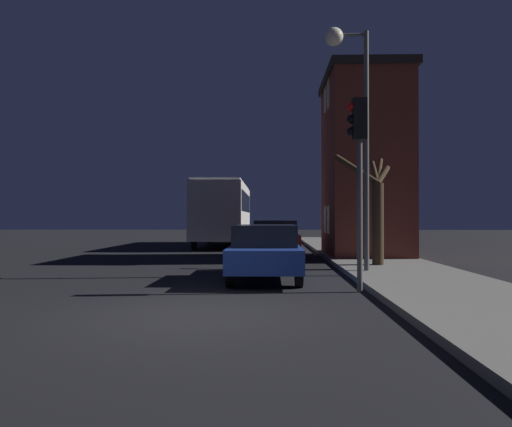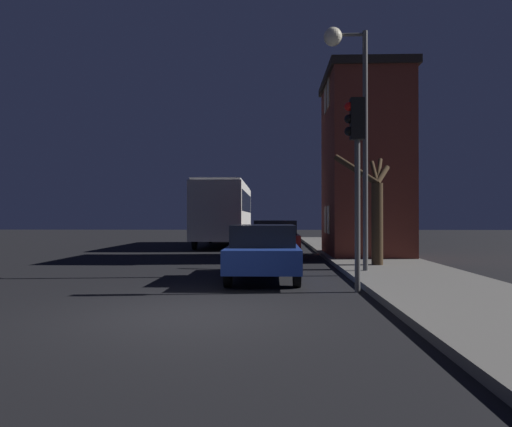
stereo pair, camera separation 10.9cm
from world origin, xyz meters
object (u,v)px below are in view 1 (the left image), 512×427
bare_tree (375,209)px  bus (224,209)px  traffic_light (358,153)px  car_mid_lane (275,238)px  car_far_lane (268,233)px  streetlamp (350,90)px  car_near_lane (265,250)px

bare_tree → bus: bare_tree is taller
traffic_light → car_mid_lane: traffic_light is taller
bus → car_mid_lane: bearing=-70.4°
car_mid_lane → car_far_lane: size_ratio=0.97×
traffic_light → car_far_lane: 17.45m
traffic_light → streetlamp: bearing=84.3°
traffic_light → car_mid_lane: 10.02m
car_far_lane → car_near_lane: bearing=-90.1°
bus → car_mid_lane: (2.89, -8.13, -1.34)m
car_far_lane → bare_tree: bearing=-74.3°
bus → car_far_lane: bearing=-12.4°
streetlamp → car_mid_lane: 8.10m
car_mid_lane → car_near_lane: bearing=-92.6°
streetlamp → bare_tree: 3.93m
car_near_lane → car_mid_lane: 7.43m
streetlamp → car_far_lane: bearing=99.5°
bare_tree → car_mid_lane: size_ratio=0.77×
traffic_light → bus: size_ratio=0.42×
bare_tree → car_mid_lane: bearing=124.0°
streetlamp → car_mid_lane: bearing=107.4°
car_near_lane → car_mid_lane: size_ratio=1.03×
bare_tree → car_far_lane: size_ratio=0.75×
car_near_lane → car_far_lane: 14.99m
traffic_light → bus: (-4.60, 17.75, -0.90)m
bare_tree → bus: size_ratio=0.35×
traffic_light → bare_tree: bearing=74.1°
car_near_lane → bus: bearing=99.3°
bare_tree → car_far_lane: bearing=105.7°
bare_tree → bus: bearing=115.2°
streetlamp → car_near_lane: bearing=-158.0°
bus → car_far_lane: size_ratio=2.13×
bus → car_mid_lane: 8.73m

